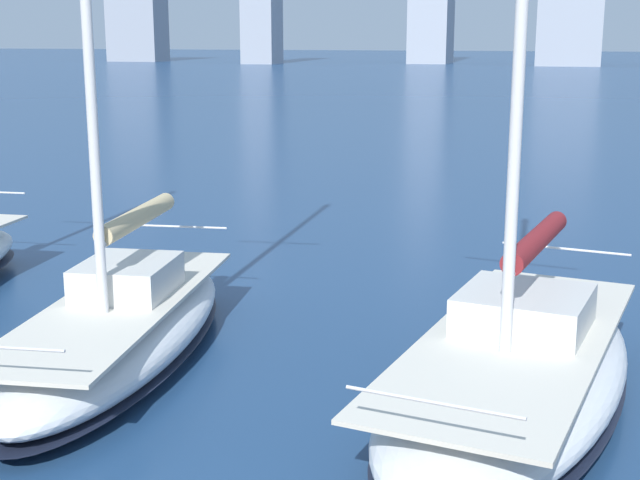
# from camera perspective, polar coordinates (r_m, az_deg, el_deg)

# --- Properties ---
(sailboat_maroon) EXTENTS (4.19, 8.47, 11.62)m
(sailboat_maroon) POSITION_cam_1_polar(r_m,az_deg,el_deg) (12.96, 12.33, -8.02)
(sailboat_maroon) COLOR silver
(sailboat_maroon) RESTS_ON ground
(sailboat_tan) EXTENTS (3.34, 8.03, 11.92)m
(sailboat_tan) POSITION_cam_1_polar(r_m,az_deg,el_deg) (14.86, -12.70, -5.28)
(sailboat_tan) COLOR silver
(sailboat_tan) RESTS_ON ground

